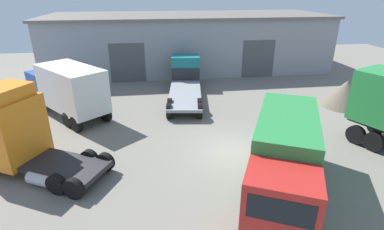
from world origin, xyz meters
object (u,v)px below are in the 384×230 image
Objects in this scene: box_truck_red at (285,154)px; flatbed_truck_teal at (186,76)px; tractor_unit_orange at (16,131)px; box_truck_blue at (67,88)px; gravel_pile at (345,93)px.

flatbed_truck_teal is at bearing -144.44° from box_truck_red.
tractor_unit_orange is 6.60m from box_truck_blue.
tractor_unit_orange is 21.33m from gravel_pile.
box_truck_red is 14.44m from flatbed_truck_teal.
box_truck_red is at bearing -162.75° from flatbed_truck_teal.
tractor_unit_orange is 14.16m from flatbed_truck_teal.
box_truck_blue is 2.10× the size of gravel_pile.
gravel_pile is (8.91, 9.08, -0.86)m from box_truck_red.
gravel_pile is at bearing -132.93° from box_truck_blue.
box_truck_blue reaches higher than gravel_pile.
flatbed_truck_teal is at bearing -104.28° from box_truck_blue.
tractor_unit_orange reaches higher than gravel_pile.
box_truck_red is at bearing -134.47° from gravel_pile.
flatbed_truck_teal is (9.33, 10.64, -0.66)m from tractor_unit_orange.
gravel_pile is at bearing 161.72° from box_truck_red.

